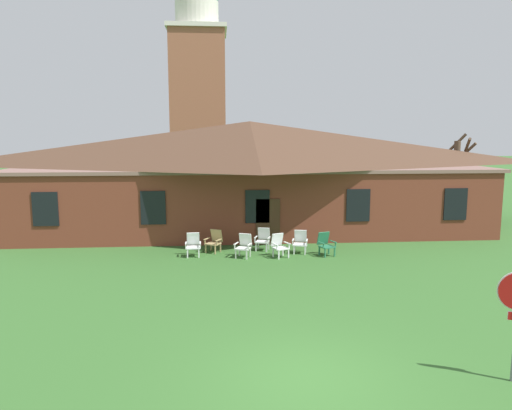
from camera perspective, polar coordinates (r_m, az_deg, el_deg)
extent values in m
plane|color=#336028|center=(10.46, 6.08, -19.93)|extent=(200.00, 200.00, 0.00)
cube|color=brown|center=(26.50, -0.74, 1.09)|extent=(23.19, 10.00, 3.20)
cube|color=#835E55|center=(26.34, -0.74, 4.71)|extent=(23.65, 10.20, 0.16)
pyramid|color=#4C3323|center=(26.29, -0.75, 7.42)|extent=(24.11, 10.40, 2.33)
cube|color=black|center=(22.71, -23.85, -0.44)|extent=(1.10, 0.06, 1.50)
cube|color=black|center=(21.62, -12.17, -0.32)|extent=(1.10, 0.06, 1.50)
cube|color=black|center=(21.51, 0.17, -0.18)|extent=(1.10, 0.06, 1.50)
cube|color=black|center=(22.37, 12.09, -0.03)|extent=(1.10, 0.06, 1.50)
cube|color=black|center=(24.11, 22.71, 0.10)|extent=(1.10, 0.06, 1.50)
cube|color=#422819|center=(21.67, 1.44, -2.02)|extent=(1.10, 0.06, 2.10)
cube|color=#93563D|center=(44.36, -6.87, 10.91)|extent=(4.80, 4.80, 13.95)
cube|color=silver|center=(45.26, -7.04, 20.00)|extent=(5.18, 5.18, 0.36)
cylinder|color=silver|center=(45.53, -7.07, 21.57)|extent=(3.80, 3.80, 2.20)
cube|color=white|center=(19.64, -6.83, -5.77)|extent=(0.05, 0.05, 0.36)
cube|color=white|center=(19.65, -8.18, -5.79)|extent=(0.05, 0.05, 0.36)
cube|color=white|center=(20.07, -6.83, -5.46)|extent=(0.05, 0.05, 0.36)
cube|color=white|center=(20.08, -8.15, -5.48)|extent=(0.05, 0.05, 0.36)
cube|color=white|center=(19.81, -7.51, -5.05)|extent=(0.56, 0.54, 0.05)
cube|color=white|center=(20.05, -7.52, -4.01)|extent=(0.52, 0.21, 0.54)
cube|color=white|center=(19.74, -6.68, -4.50)|extent=(0.08, 0.47, 0.03)
cube|color=white|center=(19.61, -6.67, -4.91)|extent=(0.04, 0.04, 0.22)
cube|color=white|center=(19.75, -8.37, -4.52)|extent=(0.08, 0.47, 0.03)
cube|color=white|center=(19.62, -8.37, -4.94)|extent=(0.04, 0.04, 0.22)
cube|color=tan|center=(20.14, -4.91, -5.38)|extent=(0.07, 0.07, 0.36)
cube|color=tan|center=(20.37, -6.02, -5.24)|extent=(0.07, 0.07, 0.36)
cube|color=tan|center=(20.51, -4.28, -5.12)|extent=(0.07, 0.07, 0.36)
cube|color=tan|center=(20.74, -5.38, -4.99)|extent=(0.07, 0.07, 0.36)
cube|color=tan|center=(20.39, -5.16, -4.62)|extent=(0.73, 0.72, 0.05)
cube|color=tan|center=(20.59, -4.72, -3.64)|extent=(0.54, 0.42, 0.54)
cube|color=tan|center=(20.19, -4.48, -4.18)|extent=(0.29, 0.43, 0.03)
cube|color=tan|center=(20.08, -4.71, -4.57)|extent=(0.05, 0.05, 0.22)
cube|color=tan|center=(20.48, -5.89, -4.02)|extent=(0.29, 0.43, 0.03)
cube|color=tan|center=(20.37, -6.12, -4.40)|extent=(0.05, 0.05, 0.22)
cube|color=silver|center=(19.25, -1.14, -6.00)|extent=(0.07, 0.07, 0.36)
cube|color=silver|center=(19.40, -2.43, -5.89)|extent=(0.07, 0.07, 0.36)
cube|color=silver|center=(19.65, -0.72, -5.70)|extent=(0.07, 0.07, 0.36)
cube|color=silver|center=(19.80, -1.98, -5.59)|extent=(0.07, 0.07, 0.36)
cube|color=silver|center=(19.48, -1.57, -5.21)|extent=(0.70, 0.69, 0.05)
cube|color=silver|center=(19.69, -1.27, -4.16)|extent=(0.55, 0.37, 0.54)
cube|color=silver|center=(19.32, -0.78, -4.72)|extent=(0.24, 0.45, 0.03)
cube|color=silver|center=(19.20, -0.94, -5.15)|extent=(0.05, 0.05, 0.22)
cube|color=silver|center=(19.51, -2.40, -4.60)|extent=(0.24, 0.45, 0.03)
cube|color=silver|center=(19.39, -2.56, -5.02)|extent=(0.05, 0.05, 0.22)
cube|color=white|center=(20.46, 1.26, -5.13)|extent=(0.06, 0.06, 0.36)
cube|color=white|center=(20.56, 0.00, -5.07)|extent=(0.06, 0.06, 0.36)
cube|color=white|center=(20.88, 1.51, -4.86)|extent=(0.06, 0.06, 0.36)
cube|color=white|center=(20.98, 0.28, -4.79)|extent=(0.06, 0.06, 0.36)
cube|color=white|center=(20.67, 0.76, -4.41)|extent=(0.67, 0.66, 0.05)
cube|color=white|center=(20.91, 0.95, -3.42)|extent=(0.55, 0.34, 0.54)
cube|color=white|center=(20.55, 1.54, -3.93)|extent=(0.20, 0.46, 0.03)
cube|color=white|center=(20.42, 1.45, -4.33)|extent=(0.05, 0.05, 0.22)
cube|color=white|center=(20.68, -0.03, -3.85)|extent=(0.20, 0.46, 0.03)
cube|color=white|center=(20.55, -0.14, -4.25)|extent=(0.05, 0.05, 0.22)
cube|color=white|center=(19.53, 3.89, -5.81)|extent=(0.07, 0.07, 0.36)
cube|color=white|center=(19.29, 2.73, -5.97)|extent=(0.07, 0.07, 0.36)
cube|color=white|center=(19.89, 3.22, -5.54)|extent=(0.07, 0.07, 0.36)
cube|color=white|center=(19.66, 2.07, -5.69)|extent=(0.07, 0.07, 0.36)
cube|color=white|center=(19.54, 2.98, -5.17)|extent=(0.70, 0.69, 0.05)
cube|color=white|center=(19.74, 2.52, -4.14)|extent=(0.55, 0.38, 0.54)
cube|color=white|center=(19.63, 3.74, -4.53)|extent=(0.24, 0.45, 0.03)
cube|color=white|center=(19.52, 3.99, -4.94)|extent=(0.05, 0.05, 0.22)
cube|color=white|center=(19.34, 2.27, -4.72)|extent=(0.24, 0.45, 0.03)
cube|color=white|center=(19.23, 2.52, -5.13)|extent=(0.05, 0.05, 0.22)
cube|color=white|center=(20.08, 5.88, -5.44)|extent=(0.06, 0.06, 0.36)
cube|color=white|center=(20.10, 4.56, -5.40)|extent=(0.06, 0.06, 0.36)
cube|color=white|center=(20.50, 5.94, -5.15)|extent=(0.06, 0.06, 0.36)
cube|color=white|center=(20.53, 4.66, -5.11)|extent=(0.06, 0.06, 0.36)
cube|color=white|center=(20.26, 5.27, -4.71)|extent=(0.65, 0.63, 0.05)
cube|color=white|center=(20.49, 5.34, -3.70)|extent=(0.54, 0.31, 0.54)
cube|color=white|center=(20.18, 6.10, -4.21)|extent=(0.17, 0.47, 0.03)
cube|color=white|center=(20.04, 6.07, -4.61)|extent=(0.05, 0.05, 0.22)
cube|color=white|center=(20.21, 4.45, -4.16)|extent=(0.17, 0.47, 0.03)
cube|color=white|center=(20.08, 4.41, -4.57)|extent=(0.05, 0.05, 0.22)
cube|color=#28704C|center=(19.98, 9.36, -5.58)|extent=(0.06, 0.06, 0.36)
cube|color=#28704C|center=(19.74, 8.24, -5.72)|extent=(0.06, 0.06, 0.36)
cube|color=#28704C|center=(20.34, 8.67, -5.31)|extent=(0.06, 0.06, 0.36)
cube|color=#28704C|center=(20.10, 7.57, -5.45)|extent=(0.06, 0.06, 0.36)
cube|color=#28704C|center=(19.99, 8.47, -4.94)|extent=(0.68, 0.67, 0.05)
cube|color=#28704C|center=(20.18, 8.02, -3.93)|extent=(0.55, 0.35, 0.54)
cube|color=#28704C|center=(20.08, 9.22, -4.33)|extent=(0.21, 0.46, 0.03)
cube|color=#28704C|center=(19.98, 9.46, -4.73)|extent=(0.05, 0.05, 0.22)
cube|color=#28704C|center=(19.78, 7.80, -4.49)|extent=(0.21, 0.46, 0.03)
cube|color=#28704C|center=(19.67, 8.05, -4.90)|extent=(0.05, 0.05, 0.22)
cylinder|color=brown|center=(30.18, 22.69, 2.68)|extent=(0.36, 0.36, 4.62)
cylinder|color=brown|center=(30.50, 22.92, 6.89)|extent=(0.95, 0.59, 1.09)
cylinder|color=brown|center=(29.78, 22.73, 4.32)|extent=(0.78, 0.57, 1.40)
cylinder|color=brown|center=(30.16, 23.95, 6.58)|extent=(0.52, 1.18, 0.85)
cylinder|color=brown|center=(30.79, 23.36, 5.37)|extent=(1.18, 1.33, 1.66)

